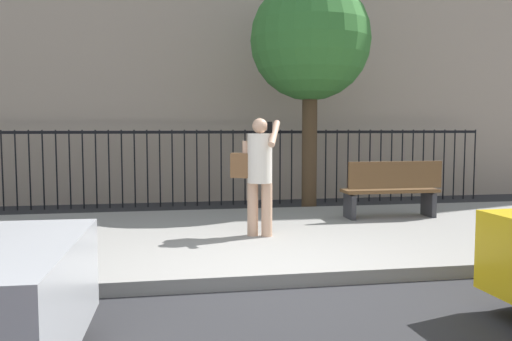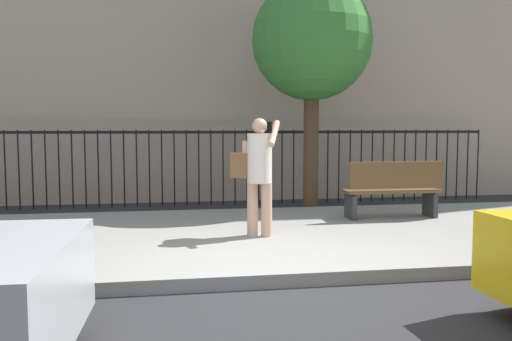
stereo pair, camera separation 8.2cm
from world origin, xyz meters
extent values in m
plane|color=#28282B|center=(0.00, 0.00, 0.00)|extent=(60.00, 60.00, 0.00)
cube|color=gray|center=(0.00, 2.20, 0.07)|extent=(28.00, 4.40, 0.15)
cube|color=black|center=(0.00, 5.90, 1.55)|extent=(12.00, 0.04, 0.06)
cylinder|color=black|center=(-4.21, 5.90, 0.80)|extent=(0.03, 0.03, 1.60)
cylinder|color=black|center=(-3.96, 5.90, 0.80)|extent=(0.03, 0.03, 1.60)
cylinder|color=black|center=(-3.70, 5.90, 0.80)|extent=(0.03, 0.03, 1.60)
cylinder|color=black|center=(-3.45, 5.90, 0.80)|extent=(0.03, 0.03, 1.60)
cylinder|color=black|center=(-3.19, 5.90, 0.80)|extent=(0.03, 0.03, 1.60)
cylinder|color=black|center=(-2.94, 5.90, 0.80)|extent=(0.03, 0.03, 1.60)
cylinder|color=black|center=(-2.68, 5.90, 0.80)|extent=(0.03, 0.03, 1.60)
cylinder|color=black|center=(-2.43, 5.90, 0.80)|extent=(0.03, 0.03, 1.60)
cylinder|color=black|center=(-2.17, 5.90, 0.80)|extent=(0.03, 0.03, 1.60)
cylinder|color=black|center=(-1.91, 5.90, 0.80)|extent=(0.03, 0.03, 1.60)
cylinder|color=black|center=(-1.66, 5.90, 0.80)|extent=(0.03, 0.03, 1.60)
cylinder|color=black|center=(-1.40, 5.90, 0.80)|extent=(0.03, 0.03, 1.60)
cylinder|color=black|center=(-1.15, 5.90, 0.80)|extent=(0.03, 0.03, 1.60)
cylinder|color=black|center=(-0.89, 5.90, 0.80)|extent=(0.03, 0.03, 1.60)
cylinder|color=black|center=(-0.64, 5.90, 0.80)|extent=(0.03, 0.03, 1.60)
cylinder|color=black|center=(-0.38, 5.90, 0.80)|extent=(0.03, 0.03, 1.60)
cylinder|color=black|center=(-0.13, 5.90, 0.80)|extent=(0.03, 0.03, 1.60)
cylinder|color=black|center=(0.13, 5.90, 0.80)|extent=(0.03, 0.03, 1.60)
cylinder|color=black|center=(0.38, 5.90, 0.80)|extent=(0.03, 0.03, 1.60)
cylinder|color=black|center=(0.64, 5.90, 0.80)|extent=(0.03, 0.03, 1.60)
cylinder|color=black|center=(0.89, 5.90, 0.80)|extent=(0.03, 0.03, 1.60)
cylinder|color=black|center=(1.15, 5.90, 0.80)|extent=(0.03, 0.03, 1.60)
cylinder|color=black|center=(1.40, 5.90, 0.80)|extent=(0.03, 0.03, 1.60)
cylinder|color=black|center=(1.66, 5.90, 0.80)|extent=(0.03, 0.03, 1.60)
cylinder|color=black|center=(1.91, 5.90, 0.80)|extent=(0.03, 0.03, 1.60)
cylinder|color=black|center=(2.17, 5.90, 0.80)|extent=(0.03, 0.03, 1.60)
cylinder|color=black|center=(2.43, 5.90, 0.80)|extent=(0.03, 0.03, 1.60)
cylinder|color=black|center=(2.68, 5.90, 0.80)|extent=(0.03, 0.03, 1.60)
cylinder|color=black|center=(2.94, 5.90, 0.80)|extent=(0.03, 0.03, 1.60)
cylinder|color=black|center=(3.19, 5.90, 0.80)|extent=(0.03, 0.03, 1.60)
cylinder|color=black|center=(3.45, 5.90, 0.80)|extent=(0.03, 0.03, 1.60)
cylinder|color=black|center=(3.70, 5.90, 0.80)|extent=(0.03, 0.03, 1.60)
cylinder|color=black|center=(3.96, 5.90, 0.80)|extent=(0.03, 0.03, 1.60)
cylinder|color=black|center=(4.21, 5.90, 0.80)|extent=(0.03, 0.03, 1.60)
cylinder|color=black|center=(4.47, 5.90, 0.80)|extent=(0.03, 0.03, 1.60)
cylinder|color=black|center=(4.72, 5.90, 0.80)|extent=(0.03, 0.03, 1.60)
cylinder|color=black|center=(4.98, 5.90, 0.80)|extent=(0.03, 0.03, 1.60)
cylinder|color=black|center=(5.23, 5.90, 0.80)|extent=(0.03, 0.03, 1.60)
cylinder|color=black|center=(5.49, 5.90, 0.80)|extent=(0.03, 0.03, 1.60)
cylinder|color=black|center=(5.74, 5.90, 0.80)|extent=(0.03, 0.03, 1.60)
cylinder|color=black|center=(6.00, 5.90, 0.80)|extent=(0.03, 0.03, 1.60)
cylinder|color=tan|center=(0.32, 1.89, 0.52)|extent=(0.15, 0.15, 0.74)
cylinder|color=tan|center=(0.14, 1.97, 0.52)|extent=(0.15, 0.15, 0.74)
cylinder|color=silver|center=(0.23, 1.93, 1.23)|extent=(0.44, 0.44, 0.68)
sphere|color=tan|center=(0.23, 1.93, 1.67)|extent=(0.21, 0.21, 0.21)
cylinder|color=tan|center=(0.42, 1.85, 1.57)|extent=(0.26, 0.47, 0.37)
cylinder|color=tan|center=(0.05, 2.00, 1.21)|extent=(0.09, 0.09, 0.52)
cube|color=black|center=(0.35, 1.82, 1.65)|extent=(0.07, 0.04, 0.15)
cube|color=brown|center=(-0.01, 2.03, 1.13)|extent=(0.32, 0.25, 0.34)
cube|color=brown|center=(2.64, 3.04, 0.60)|extent=(1.60, 0.45, 0.05)
cube|color=brown|center=(2.64, 2.84, 0.88)|extent=(1.60, 0.06, 0.44)
cube|color=#333338|center=(1.94, 3.04, 0.35)|extent=(0.08, 0.41, 0.40)
cube|color=#333338|center=(3.34, 3.04, 0.35)|extent=(0.08, 0.41, 0.40)
cylinder|color=#4C3823|center=(1.72, 4.71, 1.34)|extent=(0.29, 0.29, 2.68)
sphere|color=#387A33|center=(1.72, 4.71, 3.31)|extent=(2.30, 2.30, 2.30)
camera|label=1|loc=(-1.06, -5.16, 1.66)|focal=36.95mm
camera|label=2|loc=(-0.98, -5.17, 1.66)|focal=36.95mm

